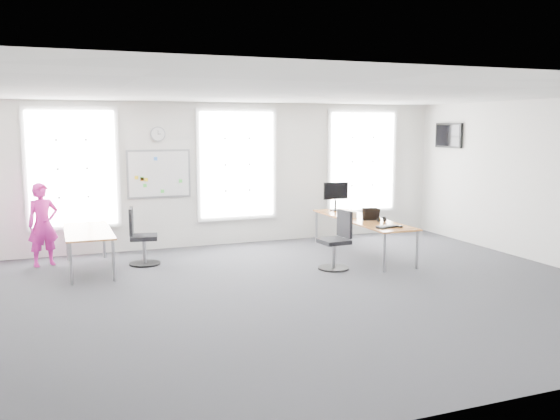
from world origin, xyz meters
name	(u,v)px	position (x,y,z in m)	size (l,w,h in m)	color
floor	(296,293)	(0.00, 0.00, 0.00)	(10.00, 10.00, 0.00)	#28292E
ceiling	(297,92)	(0.00, 0.00, 3.00)	(10.00, 10.00, 0.00)	silver
wall_back	(223,174)	(0.00, 4.00, 1.50)	(10.00, 10.00, 0.00)	silver
wall_front	(475,245)	(0.00, -4.00, 1.50)	(10.00, 10.00, 0.00)	silver
wall_right	(554,183)	(5.00, 0.00, 1.50)	(10.00, 10.00, 0.00)	silver
window_left	(72,169)	(-3.00, 3.97, 1.70)	(1.60, 0.06, 2.20)	silver
window_mid	(237,165)	(0.30, 3.97, 1.70)	(1.60, 0.06, 2.20)	silver
window_right	(362,161)	(3.30, 3.97, 1.70)	(1.60, 0.06, 2.20)	silver
desk_right	(362,221)	(2.25, 2.03, 0.67)	(0.78, 2.94, 0.71)	#BD8030
desk_left	(88,234)	(-2.84, 2.62, 0.65)	(0.78, 1.95, 0.71)	#BD8030
chair_right	(337,244)	(1.26, 1.14, 0.45)	(0.55, 0.55, 1.04)	black
chair_left	(141,240)	(-1.93, 2.71, 0.46)	(0.56, 0.56, 1.05)	black
person	(43,225)	(-3.57, 3.28, 0.75)	(0.55, 0.36, 1.51)	#C61D8C
whiteboard	(159,174)	(-1.35, 3.97, 1.55)	(1.20, 0.03, 0.90)	silver
wall_clock	(158,134)	(-1.35, 3.97, 2.35)	(0.30, 0.30, 0.04)	gray
tv	(449,135)	(4.95, 3.00, 2.30)	(0.06, 0.90, 0.55)	black
keyboard	(388,227)	(2.17, 0.95, 0.73)	(0.45, 0.16, 0.02)	black
mouse	(401,226)	(2.39, 0.87, 0.74)	(0.07, 0.11, 0.04)	black
lens_cap	(385,223)	(2.36, 1.34, 0.72)	(0.07, 0.07, 0.01)	black
headphones	(381,219)	(2.41, 1.56, 0.76)	(0.16, 0.09, 0.10)	black
laptop_sleeve	(371,214)	(2.28, 1.73, 0.84)	(0.31, 0.22, 0.25)	black
paper_stack	(348,214)	(2.10, 2.33, 0.77)	(0.30, 0.23, 0.10)	beige
monitor	(336,194)	(2.26, 3.20, 1.08)	(0.55, 0.22, 0.61)	black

